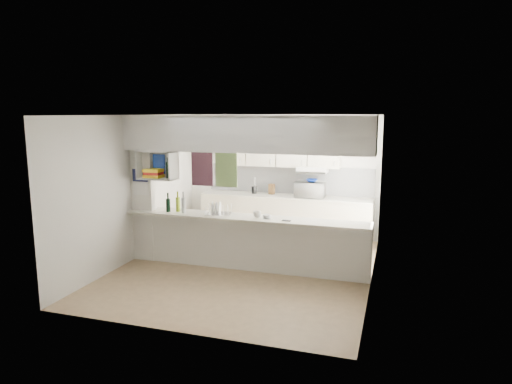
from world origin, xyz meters
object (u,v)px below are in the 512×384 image
at_px(wine_bottles, 177,205).
at_px(microwave, 310,190).
at_px(dish_rack, 218,209).
at_px(bowl, 312,181).

bearing_deg(wine_bottles, microwave, 46.70).
bearing_deg(microwave, dish_rack, 60.72).
distance_m(bowl, wine_bottles, 2.89).
xyz_separation_m(bowl, dish_rack, (-1.24, -2.01, -0.27)).
bearing_deg(microwave, wine_bottles, 48.17).
xyz_separation_m(bowl, wine_bottles, (-1.99, -2.07, -0.22)).
height_order(dish_rack, wine_bottles, wine_bottles).
bearing_deg(wine_bottles, bowl, 46.11).
distance_m(microwave, wine_bottles, 2.85).
distance_m(bowl, dish_rack, 2.38).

